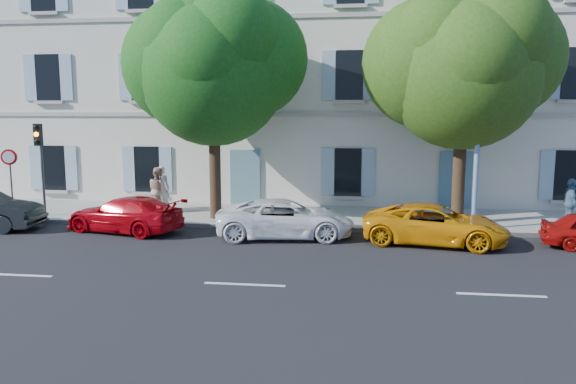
# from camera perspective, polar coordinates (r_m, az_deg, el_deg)

# --- Properties ---
(ground) EXTENTS (90.00, 90.00, 0.00)m
(ground) POSITION_cam_1_polar(r_m,az_deg,el_deg) (17.63, -1.74, -5.44)
(ground) COLOR black
(sidewalk) EXTENTS (36.00, 4.50, 0.15)m
(sidewalk) POSITION_cam_1_polar(r_m,az_deg,el_deg) (21.92, 0.13, -2.48)
(sidewalk) COLOR #A09E96
(sidewalk) RESTS_ON ground
(kerb) EXTENTS (36.00, 0.16, 0.16)m
(kerb) POSITION_cam_1_polar(r_m,az_deg,el_deg) (19.81, -0.68, -3.65)
(kerb) COLOR #9E998E
(kerb) RESTS_ON ground
(building) EXTENTS (28.00, 7.00, 12.00)m
(building) POSITION_cam_1_polar(r_m,az_deg,el_deg) (27.29, 1.72, 12.16)
(building) COLOR beige
(building) RESTS_ON ground
(car_red_coupe) EXTENTS (4.53, 2.74, 1.23)m
(car_red_coupe) POSITION_cam_1_polar(r_m,az_deg,el_deg) (20.22, -16.25, -2.20)
(car_red_coupe) COLOR #A9040E
(car_red_coupe) RESTS_ON ground
(car_white_coupe) EXTENTS (4.78, 2.66, 1.26)m
(car_white_coupe) POSITION_cam_1_polar(r_m,az_deg,el_deg) (18.58, -0.28, -2.72)
(car_white_coupe) COLOR white
(car_white_coupe) RESTS_ON ground
(car_yellow_supercar) EXTENTS (4.76, 2.78, 1.25)m
(car_yellow_supercar) POSITION_cam_1_polar(r_m,az_deg,el_deg) (18.30, 14.73, -3.20)
(car_yellow_supercar) COLOR orange
(car_yellow_supercar) RESTS_ON ground
(tree_left) EXTENTS (5.42, 5.42, 8.40)m
(tree_left) POSITION_cam_1_polar(r_m,az_deg,el_deg) (21.07, -7.61, 11.99)
(tree_left) COLOR #3A2819
(tree_left) RESTS_ON sidewalk
(tree_right) EXTENTS (5.40, 5.40, 8.33)m
(tree_right) POSITION_cam_1_polar(r_m,az_deg,el_deg) (20.74, 17.40, 11.55)
(tree_right) COLOR #3A2819
(tree_right) RESTS_ON sidewalk
(traffic_light) EXTENTS (0.28, 0.40, 3.53)m
(traffic_light) POSITION_cam_1_polar(r_m,az_deg,el_deg) (23.27, -23.92, 3.96)
(traffic_light) COLOR #383A3D
(traffic_light) RESTS_ON sidewalk
(road_sign) EXTENTS (0.59, 0.19, 2.59)m
(road_sign) POSITION_cam_1_polar(r_m,az_deg,el_deg) (23.56, -26.40, 2.17)
(road_sign) COLOR #383A3D
(road_sign) RESTS_ON sidewalk
(street_lamp) EXTENTS (0.40, 1.78, 8.29)m
(street_lamp) POSITION_cam_1_polar(r_m,az_deg,el_deg) (19.69, 19.02, 9.79)
(street_lamp) COLOR #7293BF
(street_lamp) RESTS_ON sidewalk
(pedestrian_a) EXTENTS (0.77, 0.63, 1.82)m
(pedestrian_a) POSITION_cam_1_polar(r_m,az_deg,el_deg) (23.01, -12.75, 0.32)
(pedestrian_a) COLOR silver
(pedestrian_a) RESTS_ON sidewalk
(pedestrian_b) EXTENTS (1.11, 1.11, 1.81)m
(pedestrian_b) POSITION_cam_1_polar(r_m,az_deg,el_deg) (22.72, -13.02, 0.20)
(pedestrian_b) COLOR tan
(pedestrian_b) RESTS_ON sidewalk
(pedestrian_c) EXTENTS (0.43, 1.01, 1.71)m
(pedestrian_c) POSITION_cam_1_polar(r_m,az_deg,el_deg) (21.74, 26.75, -1.00)
(pedestrian_c) COLOR slate
(pedestrian_c) RESTS_ON sidewalk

